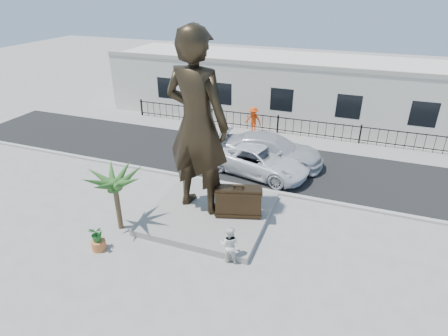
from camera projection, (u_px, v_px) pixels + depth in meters
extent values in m
plane|color=#9E9991|center=(207.00, 237.00, 15.76)|extent=(100.00, 100.00, 0.00)
cube|color=black|center=(259.00, 160.00, 22.46)|extent=(40.00, 7.00, 0.01)
cube|color=#A5A399|center=(241.00, 186.00, 19.50)|extent=(40.00, 0.25, 0.12)
cube|color=#9E9991|center=(275.00, 137.00, 25.80)|extent=(40.00, 2.50, 0.02)
cube|color=gray|center=(210.00, 213.00, 17.11)|extent=(5.20, 5.20, 0.30)
cube|color=black|center=(278.00, 125.00, 26.21)|extent=(22.00, 0.10, 1.20)
cube|color=silver|center=(291.00, 88.00, 29.00)|extent=(28.00, 7.00, 4.40)
imported|color=black|center=(197.00, 124.00, 15.59)|extent=(3.19, 2.36, 8.00)
cube|color=black|center=(238.00, 202.00, 16.37)|extent=(2.08, 1.17, 1.40)
imported|color=white|center=(230.00, 244.00, 14.09)|extent=(0.80, 0.65, 1.53)
imported|color=silver|center=(259.00, 160.00, 20.60)|extent=(6.01, 3.72, 1.55)
imported|color=silver|center=(271.00, 150.00, 21.62)|extent=(6.12, 2.71, 1.75)
imported|color=#E8410C|center=(253.00, 120.00, 26.03)|extent=(1.28, 0.83, 1.87)
cylinder|color=#C16A33|center=(99.00, 245.00, 14.95)|extent=(0.56, 0.56, 0.40)
imported|color=#1F6024|center=(97.00, 234.00, 14.71)|extent=(0.75, 0.71, 0.67)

